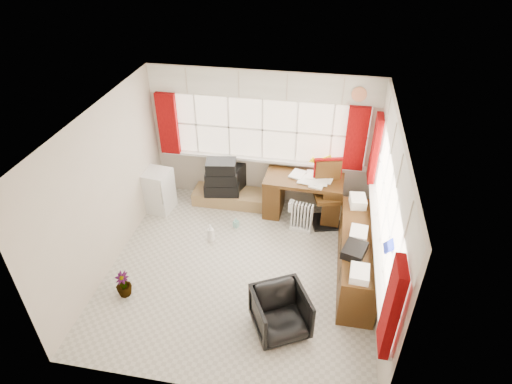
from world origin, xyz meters
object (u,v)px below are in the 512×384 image
(credenza, at_px, (357,256))
(mini_fridge, at_px, (158,191))
(task_chair, at_px, (327,190))
(crt_tv, at_px, (229,176))
(desk, at_px, (303,195))
(tv_bench, at_px, (231,197))
(office_chair, at_px, (281,313))
(desk_lamp, at_px, (330,161))
(radiator, at_px, (302,220))

(credenza, bearing_deg, mini_fridge, 162.61)
(task_chair, xyz_separation_m, crt_tv, (-1.84, 0.34, -0.14))
(desk, height_order, tv_bench, desk)
(desk, relative_size, office_chair, 1.99)
(desk_lamp, xyz_separation_m, mini_fridge, (-3.01, -0.37, -0.71))
(office_chair, height_order, crt_tv, crt_tv)
(desk, xyz_separation_m, crt_tv, (-1.42, 0.29, 0.06))
(desk_lamp, height_order, mini_fridge, desk_lamp)
(radiator, relative_size, crt_tv, 0.86)
(desk_lamp, bearing_deg, crt_tv, 173.70)
(radiator, relative_size, mini_fridge, 0.70)
(desk_lamp, xyz_separation_m, radiator, (-0.38, -0.54, -0.88))
(task_chair, relative_size, tv_bench, 0.84)
(desk, height_order, mini_fridge, desk)
(desk, bearing_deg, desk_lamp, 12.35)
(credenza, bearing_deg, desk_lamp, 109.36)
(credenza, bearing_deg, tv_bench, 146.30)
(desk_lamp, bearing_deg, radiator, -124.98)
(desk, height_order, office_chair, desk)
(task_chair, bearing_deg, desk_lamp, 93.25)
(task_chair, bearing_deg, credenza, -69.17)
(radiator, xyz_separation_m, crt_tv, (-1.45, 0.74, 0.26))
(task_chair, bearing_deg, desk, 173.98)
(credenza, bearing_deg, desk, 123.73)
(tv_bench, bearing_deg, credenza, -33.70)
(task_chair, bearing_deg, crt_tv, 169.66)
(task_chair, height_order, mini_fridge, task_chair)
(task_chair, relative_size, mini_fridge, 1.48)
(desk, xyz_separation_m, mini_fridge, (-2.60, -0.28, -0.04))
(office_chair, xyz_separation_m, crt_tv, (-1.37, 2.87, 0.18))
(office_chair, xyz_separation_m, radiator, (0.08, 2.13, -0.09))
(credenza, height_order, tv_bench, credenza)
(desk_lamp, height_order, crt_tv, desk_lamp)
(crt_tv, bearing_deg, desk, -11.57)
(radiator, bearing_deg, credenza, -46.29)
(office_chair, bearing_deg, tv_bench, 88.06)
(office_chair, relative_size, credenza, 0.35)
(mini_fridge, bearing_deg, desk, 6.19)
(desk_lamp, height_order, task_chair, desk_lamp)
(crt_tv, bearing_deg, credenza, -35.55)
(desk, distance_m, task_chair, 0.46)
(radiator, relative_size, tv_bench, 0.40)
(mini_fridge, bearing_deg, office_chair, -41.98)
(radiator, bearing_deg, crt_tv, 152.97)
(desk, bearing_deg, office_chair, -91.17)
(tv_bench, bearing_deg, crt_tv, 113.84)
(radiator, distance_m, mini_fridge, 2.64)
(desk, height_order, crt_tv, desk)
(radiator, bearing_deg, mini_fridge, 176.36)
(desk, relative_size, credenza, 0.69)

